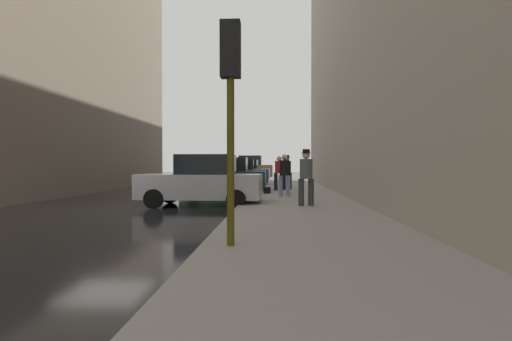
% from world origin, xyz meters
% --- Properties ---
extents(ground_plane, '(120.00, 120.00, 0.00)m').
position_xyz_m(ground_plane, '(0.00, 0.00, 0.00)').
color(ground_plane, black).
extents(sidewalk, '(4.00, 40.00, 0.15)m').
position_xyz_m(sidewalk, '(6.00, 0.00, 0.07)').
color(sidewalk, gray).
rests_on(sidewalk, ground_plane).
extents(parked_silver_sedan, '(4.25, 2.16, 1.79)m').
position_xyz_m(parked_silver_sedan, '(2.65, 1.85, 0.85)').
color(parked_silver_sedan, '#B7BABF').
rests_on(parked_silver_sedan, ground_plane).
extents(parked_dark_green_sedan, '(4.22, 2.10, 1.79)m').
position_xyz_m(parked_dark_green_sedan, '(2.65, 8.12, 0.85)').
color(parked_dark_green_sedan, '#193828').
rests_on(parked_dark_green_sedan, ground_plane).
extents(parked_blue_sedan, '(4.25, 2.16, 1.79)m').
position_xyz_m(parked_blue_sedan, '(2.65, 14.05, 0.85)').
color(parked_blue_sedan, navy).
rests_on(parked_blue_sedan, ground_plane).
extents(parked_gray_coupe, '(4.26, 2.16, 1.79)m').
position_xyz_m(parked_gray_coupe, '(2.65, 19.45, 0.85)').
color(parked_gray_coupe, slate).
rests_on(parked_gray_coupe, ground_plane).
extents(parked_bronze_suv, '(4.64, 2.14, 2.25)m').
position_xyz_m(parked_bronze_suv, '(2.65, 25.51, 1.03)').
color(parked_bronze_suv, brown).
rests_on(parked_bronze_suv, ground_plane).
extents(fire_hydrant, '(0.42, 0.22, 0.70)m').
position_xyz_m(fire_hydrant, '(4.45, 2.68, 0.50)').
color(fire_hydrant, red).
rests_on(fire_hydrant, sidewalk).
extents(traffic_light, '(0.32, 0.32, 3.60)m').
position_xyz_m(traffic_light, '(4.50, -5.52, 2.76)').
color(traffic_light, '#514C0F').
rests_on(traffic_light, sidewalk).
extents(pedestrian_with_beanie, '(0.53, 0.48, 1.78)m').
position_xyz_m(pedestrian_with_beanie, '(6.17, 0.66, 1.14)').
color(pedestrian_with_beanie, '#333338').
rests_on(pedestrian_with_beanie, sidewalk).
extents(pedestrian_in_red_jacket, '(0.51, 0.43, 1.71)m').
position_xyz_m(pedestrian_in_red_jacket, '(5.37, 8.10, 1.10)').
color(pedestrian_in_red_jacket, black).
rests_on(pedestrian_in_red_jacket, sidewalk).
extents(pedestrian_in_jeans, '(0.50, 0.41, 1.71)m').
position_xyz_m(pedestrian_in_jeans, '(5.57, 4.48, 1.10)').
color(pedestrian_in_jeans, '#728CB2').
rests_on(pedestrian_in_jeans, sidewalk).
extents(pedestrian_with_fedora, '(0.52, 0.46, 1.78)m').
position_xyz_m(pedestrian_with_fedora, '(5.80, 8.90, 1.14)').
color(pedestrian_with_fedora, black).
rests_on(pedestrian_with_fedora, sidewalk).
extents(duffel_bag, '(0.32, 0.44, 0.28)m').
position_xyz_m(duffel_bag, '(4.83, 5.98, 0.29)').
color(duffel_bag, black).
rests_on(duffel_bag, sidewalk).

